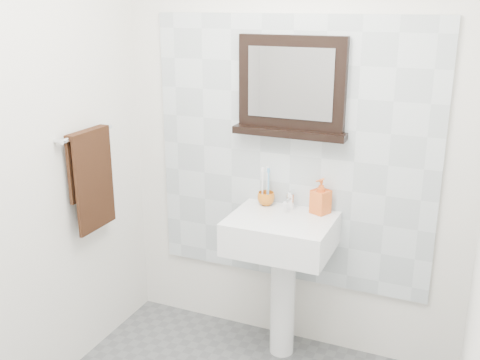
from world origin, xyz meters
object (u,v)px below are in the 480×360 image
pedestal_sink (281,249)px  framed_mirror (291,89)px  hand_towel (91,172)px  toothbrush_cup (266,199)px  soap_dispenser (321,196)px

pedestal_sink → framed_mirror: bearing=98.7°
pedestal_sink → hand_towel: 1.11m
framed_mirror → hand_towel: size_ratio=1.14×
toothbrush_cup → framed_mirror: framed_mirror is taller
pedestal_sink → toothbrush_cup: bearing=136.0°
toothbrush_cup → framed_mirror: (0.12, 0.04, 0.62)m
soap_dispenser → hand_towel: bearing=-133.9°
hand_towel → pedestal_sink: bearing=18.7°
pedestal_sink → hand_towel: bearing=-161.3°
toothbrush_cup → hand_towel: (-0.83, -0.47, 0.19)m
toothbrush_cup → hand_towel: 0.97m
pedestal_sink → soap_dispenser: 0.36m
toothbrush_cup → framed_mirror: 0.63m
soap_dispenser → toothbrush_cup: bearing=-156.7°
pedestal_sink → hand_towel: hand_towel is taller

